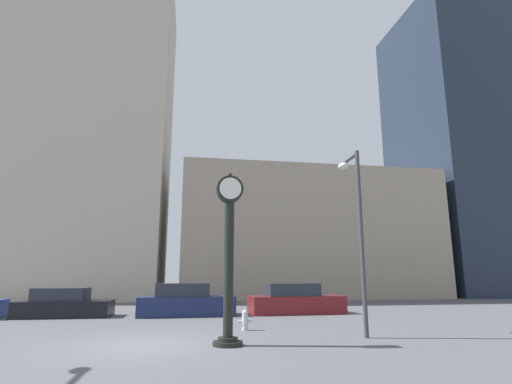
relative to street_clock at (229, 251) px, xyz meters
name	(u,v)px	position (x,y,z in m)	size (l,w,h in m)	color
ground_plane	(145,345)	(-2.22, 0.45, -2.55)	(200.00, 200.00, 0.00)	#515156
building_tall_tower	(81,130)	(-10.99, 24.45, 12.01)	(15.34, 12.00, 29.13)	#BCB29E
building_storefront_row	(302,237)	(9.27, 24.45, 2.84)	(21.98, 12.00, 10.77)	gray
building_glass_modern	(455,148)	(26.01, 24.45, 12.33)	(9.84, 12.00, 29.76)	#1E2838
street_clock	(229,251)	(0.00, 0.00, 0.00)	(0.82, 0.82, 4.84)	black
car_black	(64,305)	(-6.68, 8.75, -2.00)	(4.10, 1.84, 1.31)	black
car_navy	(186,302)	(-1.19, 8.46, -1.92)	(4.53, 2.07, 1.50)	#19234C
car_maroon	(295,301)	(4.22, 8.62, -1.93)	(4.78, 2.04, 1.48)	maroon
fire_hydrant_near	(245,320)	(0.89, 2.96, -2.20)	(0.50, 0.22, 0.69)	#B7B7BC
street_lamp_right	(355,210)	(4.32, 1.04, 1.45)	(0.36, 1.57, 5.95)	#38383D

